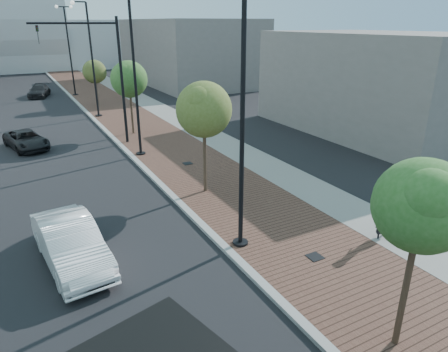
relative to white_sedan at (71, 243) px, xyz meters
name	(u,v)px	position (x,y,z in m)	size (l,w,h in m)	color
sidewalk	(115,102)	(8.45, 28.27, -0.72)	(7.00, 140.00, 0.12)	#4C2D23
concrete_strip	(141,100)	(11.15, 28.27, -0.72)	(2.40, 140.00, 0.13)	slate
curb	(79,105)	(4.95, 28.27, -0.71)	(0.30, 140.00, 0.14)	gray
white_sedan	(71,243)	(0.00, 0.00, 0.00)	(1.65, 4.74, 1.56)	silver
dark_car_mid	(26,140)	(-0.48, 15.23, -0.21)	(1.91, 4.14, 1.15)	black
dark_car_far	(39,91)	(2.04, 35.63, -0.15)	(1.75, 4.31, 1.25)	black
pedestrian	(382,217)	(10.38, -3.80, 0.16)	(0.69, 0.45, 1.89)	black
streetlight_1	(239,131)	(5.44, -1.73, 3.56)	(1.44, 0.56, 9.21)	black
streetlight_2	(135,75)	(5.55, 10.27, 4.04)	(1.72, 0.56, 9.28)	black
streetlight_3	(92,65)	(5.44, 22.27, 3.56)	(1.44, 0.56, 9.21)	black
streetlight_4	(70,51)	(5.55, 34.27, 4.04)	(1.72, 0.56, 9.28)	black
traffic_mast	(106,68)	(4.65, 13.27, 4.20)	(5.09, 0.20, 8.00)	black
tree_0	(422,206)	(6.60, -7.71, 3.13)	(2.21, 2.13, 4.99)	#382619
tree_1	(205,110)	(6.60, 3.29, 3.23)	(2.54, 2.51, 5.29)	#382619
tree_2	(130,79)	(6.60, 15.29, 3.17)	(2.56, 2.54, 5.23)	#382619
tree_3	(95,72)	(6.60, 27.29, 2.48)	(2.27, 2.20, 4.37)	#382619
convention_center	(21,32)	(2.95, 73.27, 5.22)	(50.00, 30.00, 50.00)	#AFB7BA
commercial_block_ne	(188,52)	(20.95, 38.27, 3.22)	(12.00, 22.00, 8.00)	slate
commercial_block_e	(376,83)	(22.95, 8.27, 2.72)	(10.00, 16.00, 7.00)	slate
utility_cover_1	(315,257)	(7.35, -3.73, -0.65)	(0.50, 0.50, 0.02)	black
utility_cover_2	(188,163)	(7.35, 7.27, -0.65)	(0.50, 0.50, 0.02)	black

